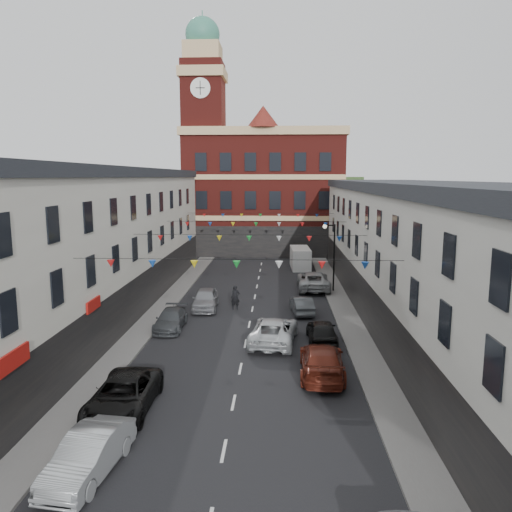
% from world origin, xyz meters
% --- Properties ---
extents(ground, '(160.00, 160.00, 0.00)m').
position_xyz_m(ground, '(0.00, 0.00, 0.00)').
color(ground, black).
rests_on(ground, ground).
extents(pavement_left, '(1.80, 64.00, 0.15)m').
position_xyz_m(pavement_left, '(-6.90, 2.00, 0.07)').
color(pavement_left, '#605E5B').
rests_on(pavement_left, ground).
extents(pavement_right, '(1.80, 64.00, 0.15)m').
position_xyz_m(pavement_right, '(6.90, 2.00, 0.07)').
color(pavement_right, '#605E5B').
rests_on(pavement_right, ground).
extents(terrace_left, '(8.40, 56.00, 10.70)m').
position_xyz_m(terrace_left, '(-11.78, 1.00, 5.35)').
color(terrace_left, beige).
rests_on(terrace_left, ground).
extents(terrace_right, '(8.40, 56.00, 9.70)m').
position_xyz_m(terrace_right, '(11.78, 1.00, 4.85)').
color(terrace_right, beige).
rests_on(terrace_right, ground).
extents(civic_building, '(20.60, 13.30, 18.50)m').
position_xyz_m(civic_building, '(0.00, 37.95, 8.14)').
color(civic_building, maroon).
rests_on(civic_building, ground).
extents(clock_tower, '(5.60, 5.60, 30.00)m').
position_xyz_m(clock_tower, '(-7.50, 35.00, 14.93)').
color(clock_tower, maroon).
rests_on(clock_tower, ground).
extents(distant_hill, '(40.00, 14.00, 10.00)m').
position_xyz_m(distant_hill, '(-4.00, 62.00, 5.00)').
color(distant_hill, '#335126').
rests_on(distant_hill, ground).
extents(street_lamp, '(1.10, 0.36, 6.00)m').
position_xyz_m(street_lamp, '(6.55, 14.00, 3.90)').
color(street_lamp, black).
rests_on(street_lamp, ground).
extents(car_left_b, '(2.10, 4.63, 1.47)m').
position_xyz_m(car_left_b, '(-4.41, -13.68, 0.74)').
color(car_left_b, '#A0A5A8').
rests_on(car_left_b, ground).
extents(car_left_c, '(2.48, 5.38, 1.49)m').
position_xyz_m(car_left_c, '(-4.67, -9.08, 0.75)').
color(car_left_c, black).
rests_on(car_left_c, ground).
extents(car_left_d, '(1.84, 4.43, 1.28)m').
position_xyz_m(car_left_d, '(-5.16, 2.78, 0.64)').
color(car_left_d, '#3E4246').
rests_on(car_left_d, ground).
extents(car_left_e, '(2.14, 4.75, 1.59)m').
position_xyz_m(car_left_e, '(-3.60, 7.92, 0.79)').
color(car_left_e, gray).
rests_on(car_left_e, ground).
extents(car_right_c, '(2.45, 5.53, 1.58)m').
position_xyz_m(car_right_c, '(4.21, -4.73, 0.79)').
color(car_right_c, maroon).
rests_on(car_right_c, ground).
extents(car_right_d, '(1.76, 4.33, 1.47)m').
position_xyz_m(car_right_d, '(4.65, 0.35, 0.74)').
color(car_right_d, black).
rests_on(car_right_d, ground).
extents(car_right_e, '(1.80, 4.05, 1.29)m').
position_xyz_m(car_right_e, '(3.72, 6.95, 0.65)').
color(car_right_e, '#484C4F').
rests_on(car_right_e, ground).
extents(car_right_f, '(2.79, 5.97, 1.65)m').
position_xyz_m(car_right_f, '(5.11, 14.96, 0.83)').
color(car_right_f, '#A2A4A6').
rests_on(car_right_f, ground).
extents(moving_car, '(3.20, 5.85, 1.55)m').
position_xyz_m(moving_car, '(1.73, 0.27, 0.78)').
color(moving_car, silver).
rests_on(moving_car, ground).
extents(white_van, '(2.20, 5.23, 2.28)m').
position_xyz_m(white_van, '(4.38, 25.55, 1.14)').
color(white_van, silver).
rests_on(white_van, ground).
extents(pedestrian, '(0.75, 0.56, 1.85)m').
position_xyz_m(pedestrian, '(-1.29, 7.88, 0.92)').
color(pedestrian, black).
rests_on(pedestrian, ground).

